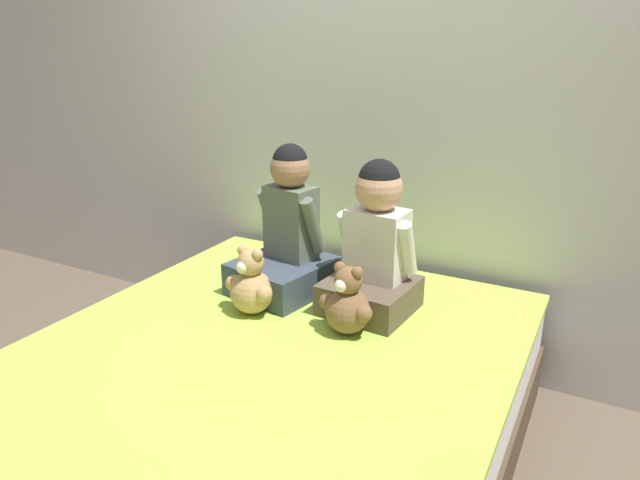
{
  "coord_description": "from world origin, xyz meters",
  "views": [
    {
      "loc": [
        0.99,
        -1.48,
        1.51
      ],
      "look_at": [
        0.0,
        0.39,
        0.77
      ],
      "focal_mm": 32.0,
      "sensor_mm": 36.0,
      "label": 1
    }
  ],
  "objects_px": {
    "child_on_right": "(375,247)",
    "teddy_bear_held_by_right_child": "(347,304)",
    "child_on_left": "(287,238)",
    "bed": "(271,406)",
    "teddy_bear_held_by_left_child": "(251,285)"
  },
  "relations": [
    {
      "from": "child_on_right",
      "to": "teddy_bear_held_by_right_child",
      "type": "xyz_separation_m",
      "value": [
        -0.0,
        -0.23,
        -0.15
      ]
    },
    {
      "from": "child_on_left",
      "to": "child_on_right",
      "type": "relative_size",
      "value": 1.04
    },
    {
      "from": "bed",
      "to": "child_on_left",
      "type": "relative_size",
      "value": 2.97
    },
    {
      "from": "child_on_left",
      "to": "child_on_right",
      "type": "xyz_separation_m",
      "value": [
        0.4,
        0.0,
        0.03
      ]
    },
    {
      "from": "bed",
      "to": "teddy_bear_held_by_left_child",
      "type": "distance_m",
      "value": 0.46
    },
    {
      "from": "child_on_left",
      "to": "teddy_bear_held_by_left_child",
      "type": "distance_m",
      "value": 0.29
    },
    {
      "from": "child_on_left",
      "to": "child_on_right",
      "type": "bearing_deg",
      "value": 10.82
    },
    {
      "from": "bed",
      "to": "teddy_bear_held_by_right_child",
      "type": "xyz_separation_m",
      "value": [
        0.2,
        0.23,
        0.36
      ]
    },
    {
      "from": "child_on_left",
      "to": "teddy_bear_held_by_left_child",
      "type": "bearing_deg",
      "value": -80.67
    },
    {
      "from": "teddy_bear_held_by_left_child",
      "to": "teddy_bear_held_by_right_child",
      "type": "relative_size",
      "value": 1.02
    },
    {
      "from": "bed",
      "to": "child_on_left",
      "type": "height_order",
      "value": "child_on_left"
    },
    {
      "from": "child_on_right",
      "to": "bed",
      "type": "bearing_deg",
      "value": -108.58
    },
    {
      "from": "bed",
      "to": "child_on_right",
      "type": "relative_size",
      "value": 3.09
    },
    {
      "from": "child_on_left",
      "to": "bed",
      "type": "bearing_deg",
      "value": -56.01
    },
    {
      "from": "child_on_left",
      "to": "child_on_right",
      "type": "height_order",
      "value": "child_on_left"
    }
  ]
}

